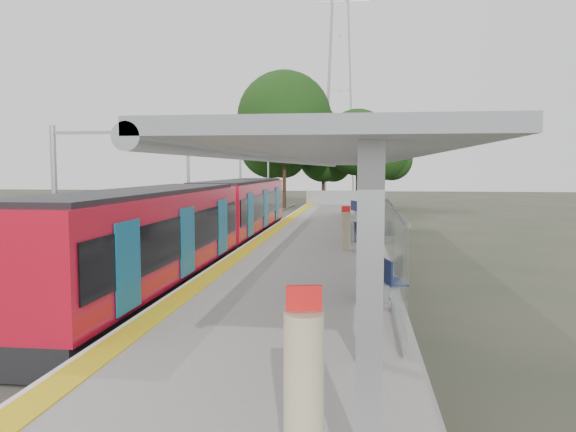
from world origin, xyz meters
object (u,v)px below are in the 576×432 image
object	(u,v)px
bench_mid	(367,231)
bench_far	(357,209)
litter_bin	(353,232)
info_pillar_near	(304,386)
train	(207,220)
info_pillar_far	(346,231)
bench_near	(387,276)

from	to	relation	value
bench_mid	bench_far	xyz separation A→B (m)	(-0.52, 12.63, 0.06)
litter_bin	info_pillar_near	bearing A→B (deg)	-90.94
info_pillar_near	train	bearing A→B (deg)	97.39
info_pillar_far	litter_bin	bearing A→B (deg)	69.32
bench_far	info_pillar_near	bearing A→B (deg)	-108.42
train	info_pillar_far	size ratio (longest dim) A/B	15.60
train	bench_near	size ratio (longest dim) A/B	17.84
bench_mid	litter_bin	size ratio (longest dim) A/B	1.73
info_pillar_near	litter_bin	xyz separation A→B (m)	(0.31, 19.13, -0.42)
bench_mid	litter_bin	bearing A→B (deg)	160.17
info_pillar_near	litter_bin	size ratio (longest dim) A/B	2.28
bench_far	litter_bin	size ratio (longest dim) A/B	1.94
bench_near	info_pillar_near	bearing A→B (deg)	-113.74
bench_mid	info_pillar_near	bearing A→B (deg)	-81.54
bench_mid	bench_far	bearing A→B (deg)	103.71
bench_near	train	bearing A→B (deg)	114.02
info_pillar_near	litter_bin	bearing A→B (deg)	77.66
info_pillar_near	bench_near	bearing A→B (deg)	69.59
train	litter_bin	distance (m)	6.49
bench_near	bench_mid	world-z (taller)	bench_near
info_pillar_far	litter_bin	distance (m)	2.85
bench_near	bench_far	size ratio (longest dim) A/B	0.91
info_pillar_near	bench_mid	bearing A→B (deg)	75.71
bench_near	info_pillar_far	bearing A→B (deg)	83.92
train	bench_near	distance (m)	11.37
train	info_pillar_near	xyz separation A→B (m)	(5.81, -17.07, -0.19)
train	bench_mid	bearing A→B (deg)	13.98
bench_near	litter_bin	xyz separation A→B (m)	(-0.99, 10.92, -0.10)
bench_near	bench_mid	size ratio (longest dim) A/B	1.03
bench_near	info_pillar_far	xyz separation A→B (m)	(-1.23, 8.10, 0.23)
litter_bin	train	bearing A→B (deg)	-161.38
info_pillar_far	bench_far	bearing A→B (deg)	72.93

